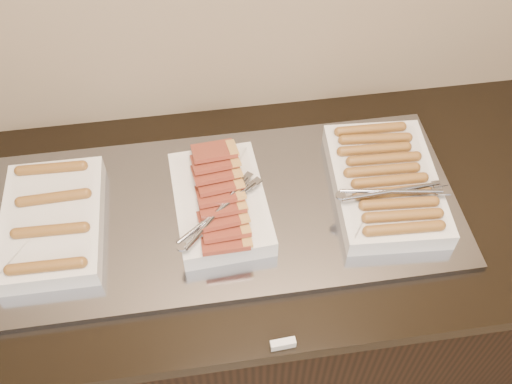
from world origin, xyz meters
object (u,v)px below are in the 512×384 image
at_px(warming_tray, 213,212).
at_px(dish_left, 52,221).
at_px(dish_center, 220,202).
at_px(counter, 226,300).
at_px(dish_right, 385,182).

bearing_deg(warming_tray, dish_left, -180.00).
relative_size(dish_left, dish_center, 0.99).
xyz_separation_m(counter, dish_center, (0.00, -0.00, 0.50)).
bearing_deg(warming_tray, counter, 0.00).
bearing_deg(counter, dish_left, -180.00).
bearing_deg(dish_center, dish_right, -2.99).
height_order(warming_tray, dish_right, dish_right).
relative_size(counter, dish_right, 5.27).
bearing_deg(warming_tray, dish_center, -13.61).
relative_size(counter, dish_left, 5.99).
height_order(counter, dish_center, dish_center).
distance_m(counter, dish_center, 0.50).
relative_size(dish_center, dish_right, 0.89).
distance_m(counter, warming_tray, 0.46).
bearing_deg(dish_right, warming_tray, -176.69).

